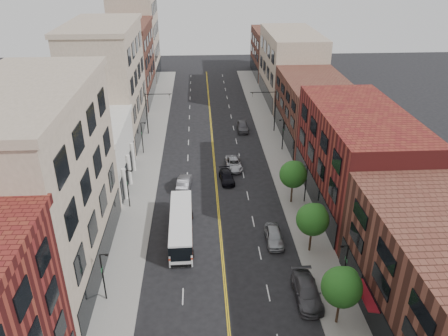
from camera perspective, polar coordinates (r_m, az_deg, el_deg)
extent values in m
cube|color=gray|center=(65.25, -10.05, 0.11)|extent=(4.00, 110.00, 0.15)
cube|color=gray|center=(65.85, 7.48, 0.57)|extent=(4.00, 110.00, 0.15)
cube|color=gray|center=(43.78, -23.01, -2.63)|extent=(10.00, 22.00, 18.00)
cube|color=silver|center=(61.32, -17.22, 1.54)|extent=(10.00, 14.00, 8.00)
cube|color=gray|center=(75.22, -15.00, 10.55)|extent=(10.00, 20.00, 18.00)
cube|color=brown|center=(94.65, -12.72, 13.10)|extent=(10.00, 20.00, 15.00)
cube|color=gray|center=(111.61, -11.51, 16.55)|extent=(10.00, 16.00, 20.00)
cube|color=maroon|center=(55.60, 16.95, 1.20)|extent=(10.00, 22.00, 12.00)
cube|color=brown|center=(74.51, 11.70, 7.51)|extent=(10.00, 20.00, 10.00)
cube|color=gray|center=(93.57, 8.68, 12.96)|extent=(10.00, 22.00, 14.00)
cube|color=brown|center=(113.05, 6.61, 14.69)|extent=(10.00, 18.00, 11.00)
cylinder|color=black|center=(40.17, 14.65, -17.62)|extent=(0.22, 0.22, 2.50)
sphere|color=#1E5718|center=(38.40, 15.12, -14.78)|extent=(3.40, 3.40, 3.40)
sphere|color=#1E5718|center=(38.51, 15.76, -13.74)|extent=(2.04, 2.04, 2.04)
cylinder|color=black|center=(47.46, 11.20, -9.27)|extent=(0.22, 0.22, 2.50)
sphere|color=#1E5718|center=(45.97, 11.49, -6.61)|extent=(3.40, 3.40, 3.40)
sphere|color=#1E5718|center=(46.15, 12.04, -5.77)|extent=(2.04, 2.04, 2.04)
cylinder|color=black|center=(55.60, 8.83, -3.24)|extent=(0.22, 0.22, 2.50)
sphere|color=#1E5718|center=(54.34, 9.02, -0.82)|extent=(3.40, 3.40, 3.40)
sphere|color=#1E5718|center=(54.56, 9.49, -0.14)|extent=(2.04, 2.04, 2.04)
cylinder|color=black|center=(41.62, -15.51, -13.58)|extent=(0.14, 0.14, 5.00)
cylinder|color=black|center=(40.01, -15.45, -10.85)|extent=(0.70, 0.10, 0.10)
cube|color=black|center=(39.98, -15.08, -10.91)|extent=(0.28, 0.14, 0.14)
cube|color=#19592D|center=(41.06, -15.66, -12.62)|extent=(0.04, 0.55, 0.35)
cylinder|color=black|center=(54.58, -12.44, -2.69)|extent=(0.14, 0.14, 5.00)
cylinder|color=black|center=(53.36, -12.33, -0.34)|extent=(0.70, 0.10, 0.10)
cube|color=black|center=(53.34, -12.06, -0.38)|extent=(0.28, 0.14, 0.14)
cube|color=#19592D|center=(54.15, -12.54, -1.86)|extent=(0.04, 0.55, 0.35)
cylinder|color=black|center=(68.83, -10.64, 3.88)|extent=(0.14, 0.14, 5.00)
cylinder|color=black|center=(67.86, -10.52, 5.83)|extent=(0.70, 0.10, 0.10)
cube|color=black|center=(67.85, -10.31, 5.80)|extent=(0.28, 0.14, 0.14)
cube|color=#19592D|center=(68.49, -10.70, 4.57)|extent=(0.04, 0.55, 0.35)
cylinder|color=black|center=(42.65, 15.53, -12.45)|extent=(0.14, 0.14, 5.00)
cylinder|color=black|center=(41.04, 15.48, -9.78)|extent=(0.70, 0.10, 0.10)
cube|color=black|center=(41.00, 15.14, -9.86)|extent=(0.28, 0.14, 0.14)
cube|color=#19592D|center=(42.10, 15.68, -11.49)|extent=(0.04, 0.55, 0.35)
cylinder|color=black|center=(55.36, 10.64, -2.05)|extent=(0.14, 0.14, 5.00)
cylinder|color=black|center=(54.14, 10.50, 0.26)|extent=(0.70, 0.10, 0.10)
cube|color=black|center=(54.10, 10.24, 0.20)|extent=(0.28, 0.14, 0.14)
cube|color=#19592D|center=(54.94, 10.72, -1.23)|extent=(0.04, 0.55, 0.35)
cylinder|color=black|center=(69.45, 7.70, 4.32)|extent=(0.14, 0.14, 5.00)
cylinder|color=black|center=(68.48, 7.54, 6.25)|extent=(0.70, 0.10, 0.10)
cube|color=black|center=(68.45, 7.33, 6.21)|extent=(0.28, 0.14, 0.14)
cube|color=#19592D|center=(69.12, 7.75, 5.01)|extent=(0.04, 0.55, 0.35)
cylinder|color=black|center=(75.84, -10.06, 7.00)|extent=(0.18, 0.18, 7.20)
cylinder|color=black|center=(74.54, -8.56, 9.52)|extent=(4.40, 0.12, 0.12)
imported|color=black|center=(74.52, -7.15, 9.29)|extent=(0.15, 0.18, 0.90)
cylinder|color=black|center=(76.41, 6.68, 7.38)|extent=(0.18, 0.18, 7.20)
cylinder|color=black|center=(75.01, 5.14, 9.82)|extent=(4.40, 0.12, 0.12)
imported|color=black|center=(74.89, 3.75, 9.52)|extent=(0.15, 0.18, 0.90)
cube|color=white|center=(48.85, -5.62, -7.51)|extent=(2.60, 11.04, 2.66)
cube|color=black|center=(48.49, -5.65, -6.88)|extent=(2.64, 11.07, 0.96)
cube|color=red|center=(49.00, -5.60, -7.78)|extent=(2.64, 11.07, 0.20)
cube|color=black|center=(44.26, -5.70, -11.29)|extent=(2.02, 0.10, 1.47)
cylinder|color=black|center=(46.57, -7.12, -11.18)|extent=(0.27, 0.88, 0.88)
cylinder|color=black|center=(46.49, -4.09, -11.10)|extent=(0.27, 0.88, 0.88)
cylinder|color=black|center=(52.54, -6.85, -6.27)|extent=(0.27, 0.88, 0.88)
cylinder|color=black|center=(52.47, -4.20, -6.18)|extent=(0.27, 0.88, 0.88)
imported|color=#424246|center=(42.22, 10.78, -15.59)|extent=(2.27, 5.57, 1.61)
imported|color=gray|center=(48.61, 6.57, -8.81)|extent=(1.92, 4.62, 1.56)
imported|color=#58575D|center=(58.85, -5.25, -1.91)|extent=(2.09, 4.86, 1.56)
imported|color=black|center=(60.27, 0.36, -1.19)|extent=(2.23, 4.62, 1.30)
imported|color=#A6A8AE|center=(63.89, 1.27, 0.57)|extent=(2.47, 5.11, 1.40)
imported|color=#4F4E54|center=(77.32, 2.45, 5.46)|extent=(1.96, 4.79, 1.63)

